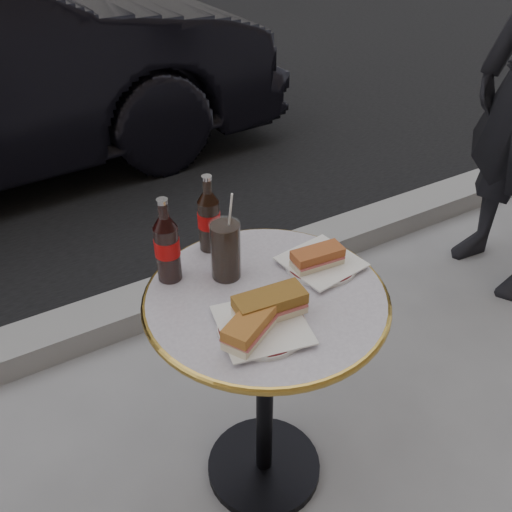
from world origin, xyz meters
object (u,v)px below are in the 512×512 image
bistro_table (265,393)px  plate_left (262,327)px  cola_glass (226,250)px  plate_right (321,264)px  cola_bottle_right (209,213)px  cola_bottle_left (166,240)px

bistro_table → plate_left: size_ratio=3.49×
cola_glass → bistro_table: bearing=-67.9°
plate_left → plate_right: size_ratio=1.08×
cola_bottle_right → plate_right: bearing=-46.1°
plate_left → cola_bottle_right: size_ratio=0.94×
plate_right → cola_bottle_left: bearing=157.0°
cola_bottle_left → cola_glass: (0.13, -0.07, -0.04)m
plate_right → cola_bottle_right: size_ratio=0.86×
cola_glass → cola_bottle_left: bearing=152.9°
plate_left → plate_right: same height
cola_bottle_left → cola_bottle_right: (0.15, 0.07, -0.00)m
plate_left → cola_bottle_right: bearing=82.6°
plate_right → cola_bottle_left: size_ratio=0.83×
cola_bottle_right → cola_glass: (-0.02, -0.14, -0.03)m
plate_left → cola_glass: 0.24m
plate_left → cola_glass: size_ratio=1.30×
bistro_table → cola_glass: cola_glass is taller
plate_left → cola_bottle_left: bearing=110.1°
cola_bottle_left → cola_bottle_right: bearing=24.5°
cola_bottle_left → plate_right: bearing=-23.0°
bistro_table → plate_left: (-0.07, -0.10, 0.37)m
bistro_table → cola_bottle_left: size_ratio=3.13×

